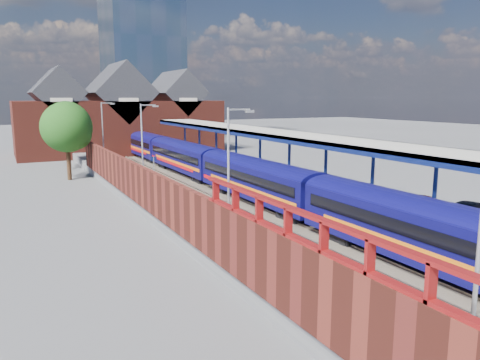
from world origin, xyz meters
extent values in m
plane|color=#5B5B5E|center=(0.00, 30.00, 0.00)|extent=(240.00, 240.00, 0.00)
cube|color=#473D33|center=(0.00, 20.00, 0.03)|extent=(6.00, 76.00, 0.06)
cube|color=slate|center=(-2.22, 20.00, 0.12)|extent=(0.07, 76.00, 0.14)
cube|color=slate|center=(-0.78, 20.00, 0.12)|extent=(0.07, 76.00, 0.14)
cube|color=slate|center=(0.78, 20.00, 0.12)|extent=(0.07, 76.00, 0.14)
cube|color=slate|center=(2.22, 20.00, 0.12)|extent=(0.07, 76.00, 0.14)
cube|color=#565659|center=(-5.50, 20.00, 0.50)|extent=(5.00, 76.00, 1.00)
cube|color=#565659|center=(6.00, 20.00, 0.50)|extent=(6.00, 76.00, 1.00)
cube|color=silver|center=(-3.15, 20.00, 1.02)|extent=(0.30, 76.00, 0.05)
cube|color=silver|center=(3.15, 20.00, 1.02)|extent=(0.30, 76.00, 0.05)
cube|color=yellow|center=(-3.75, 20.00, 1.01)|extent=(0.14, 76.00, 0.01)
cube|color=#0D0B51|center=(1.50, 0.59, 1.90)|extent=(2.88, 16.01, 2.50)
cube|color=#0D0B51|center=(1.50, 0.59, 3.15)|extent=(2.88, 16.01, 0.60)
cube|color=#0D0B51|center=(1.50, 17.19, 1.90)|extent=(2.88, 16.01, 2.50)
cube|color=#0D0B51|center=(1.50, 17.19, 3.15)|extent=(2.88, 16.01, 0.60)
cube|color=#0D0B51|center=(1.50, 33.79, 1.90)|extent=(2.88, 16.01, 2.50)
cube|color=#0D0B51|center=(1.50, 33.79, 3.15)|extent=(2.88, 16.01, 0.60)
cube|color=#0D0B51|center=(1.50, 50.39, 1.90)|extent=(2.88, 16.01, 2.50)
cube|color=#0D0B51|center=(1.50, 50.39, 3.15)|extent=(2.88, 16.01, 0.60)
cube|color=black|center=(0.08, 25.49, 2.35)|extent=(0.04, 60.54, 0.70)
cube|color=orange|center=(0.07, 25.49, 1.55)|extent=(0.03, 55.27, 0.30)
cube|color=red|center=(0.06, 25.49, 1.30)|extent=(0.03, 55.27, 0.30)
cube|color=black|center=(1.50, 55.99, 0.30)|extent=(2.00, 2.40, 0.60)
cylinder|color=navy|center=(5.00, 3.00, 3.10)|extent=(0.24, 0.24, 4.20)
cylinder|color=navy|center=(5.00, 8.00, 3.10)|extent=(0.24, 0.24, 4.20)
cylinder|color=navy|center=(5.00, 13.00, 3.10)|extent=(0.24, 0.24, 4.20)
cylinder|color=navy|center=(5.00, 18.00, 3.10)|extent=(0.24, 0.24, 4.20)
cylinder|color=navy|center=(5.00, 23.00, 3.10)|extent=(0.24, 0.24, 4.20)
cylinder|color=navy|center=(5.00, 28.00, 3.10)|extent=(0.24, 0.24, 4.20)
cylinder|color=navy|center=(5.00, 33.00, 3.10)|extent=(0.24, 0.24, 4.20)
cylinder|color=navy|center=(5.00, 38.00, 3.10)|extent=(0.24, 0.24, 4.20)
cylinder|color=navy|center=(5.00, 43.00, 3.10)|extent=(0.24, 0.24, 4.20)
cube|color=beige|center=(5.50, 22.00, 5.35)|extent=(4.50, 52.00, 0.25)
cube|color=navy|center=(3.35, 22.00, 5.20)|extent=(0.20, 52.00, 0.55)
cube|color=navy|center=(7.65, 22.00, 5.20)|extent=(0.20, 52.00, 0.55)
cylinder|color=#A5A8AA|center=(-6.50, -8.00, 4.50)|extent=(0.12, 0.12, 7.00)
cylinder|color=#A5A8AA|center=(-6.50, 6.00, 4.50)|extent=(0.12, 0.12, 7.00)
cube|color=#A5A8AA|center=(-5.90, 6.00, 7.90)|extent=(1.20, 0.08, 0.08)
cube|color=#A5A8AA|center=(-5.30, 6.00, 7.80)|extent=(0.45, 0.18, 0.12)
cylinder|color=#A5A8AA|center=(-6.50, 22.00, 4.50)|extent=(0.12, 0.12, 7.00)
cube|color=#A5A8AA|center=(-5.90, 22.00, 7.90)|extent=(1.20, 0.08, 0.08)
cube|color=#A5A8AA|center=(-5.30, 22.00, 7.80)|extent=(0.45, 0.18, 0.12)
cylinder|color=#A5A8AA|center=(-6.50, 38.00, 4.50)|extent=(0.12, 0.12, 7.00)
cube|color=#A5A8AA|center=(-5.90, 38.00, 7.90)|extent=(1.20, 0.08, 0.08)
cube|color=#A5A8AA|center=(-5.30, 38.00, 7.80)|extent=(0.45, 0.18, 0.12)
cylinder|color=#A5A8AA|center=(-5.00, 24.00, 2.25)|extent=(0.08, 0.08, 2.50)
cube|color=#0C194C|center=(-5.00, 24.00, 3.30)|extent=(0.55, 0.06, 0.35)
cube|color=maroon|center=(-8.10, 14.00, 2.40)|extent=(0.35, 50.00, 2.80)
cube|color=maroon|center=(-8.10, -3.00, 4.80)|extent=(0.30, 15.00, 0.12)
cube|color=maroon|center=(-8.10, -3.00, 3.85)|extent=(0.30, 15.00, 0.12)
cube|color=maroon|center=(-8.10, -8.00, 4.30)|extent=(0.30, 0.12, 1.00)
cube|color=maroon|center=(-8.10, -6.00, 4.30)|extent=(0.30, 0.12, 1.00)
cube|color=maroon|center=(-8.10, -4.00, 4.30)|extent=(0.30, 0.12, 1.00)
cube|color=maroon|center=(-8.10, -2.00, 4.30)|extent=(0.30, 0.12, 1.00)
cube|color=maroon|center=(-8.10, 0.00, 4.30)|extent=(0.30, 0.12, 1.00)
cube|color=maroon|center=(-8.10, 2.00, 4.30)|extent=(0.30, 0.12, 1.00)
cube|color=maroon|center=(-8.10, 4.00, 4.30)|extent=(0.30, 0.12, 1.00)
cube|color=maroon|center=(0.00, 58.00, 4.00)|extent=(30.00, 12.00, 8.00)
cube|color=#232328|center=(-9.00, 58.00, 9.20)|extent=(7.13, 12.00, 7.13)
cube|color=#232328|center=(0.00, 58.00, 9.20)|extent=(9.16, 12.00, 9.16)
cube|color=#232328|center=(9.00, 58.00, 9.20)|extent=(7.13, 12.00, 7.13)
cube|color=beige|center=(-9.00, 51.95, 8.20)|extent=(2.80, 0.15, 0.50)
cube|color=beige|center=(0.00, 51.95, 8.20)|extent=(2.80, 0.15, 0.50)
cube|color=beige|center=(9.00, 51.95, 8.20)|extent=(2.80, 0.15, 0.50)
cube|color=#49637D|center=(10.00, 80.00, 20.00)|extent=(14.00, 14.00, 40.00)
cylinder|color=#382314|center=(-10.50, 36.00, 2.00)|extent=(0.44, 0.44, 4.00)
sphere|color=#1F4A13|center=(-10.50, 36.00, 5.50)|extent=(5.20, 5.20, 5.20)
sphere|color=#1F4A13|center=(-9.70, 35.50, 4.80)|extent=(3.20, 3.20, 3.20)
cylinder|color=#382314|center=(-9.50, 44.00, 2.00)|extent=(0.44, 0.44, 4.00)
sphere|color=#1F4A13|center=(-9.50, 44.00, 5.50)|extent=(5.20, 5.20, 5.20)
sphere|color=#1F4A13|center=(-8.70, 43.50, 4.80)|extent=(3.20, 3.20, 3.20)
imported|color=#96270C|center=(6.96, 5.48, 1.74)|extent=(4.64, 2.66, 1.49)
imported|color=#BAB9BE|center=(6.56, 16.53, 1.72)|extent=(4.60, 3.28, 1.44)
imported|color=black|center=(8.27, 3.01, 1.68)|extent=(4.96, 2.82, 1.36)
imported|color=navy|center=(7.00, 18.55, 1.60)|extent=(4.41, 2.20, 1.20)
camera|label=1|loc=(-16.63, -15.02, 8.48)|focal=35.00mm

